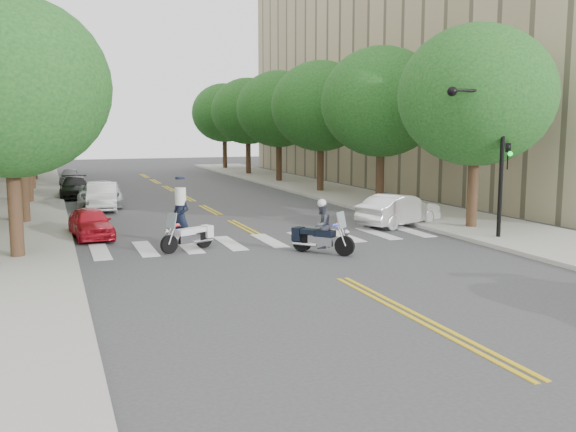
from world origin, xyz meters
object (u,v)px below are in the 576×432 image
motorcycle_police (320,229)px  motorcycle_parked (191,236)px  convertible (399,210)px  officer_standing (181,217)px

motorcycle_police → motorcycle_parked: (-4.00, 2.18, -0.35)m
motorcycle_parked → convertible: 9.89m
motorcycle_police → officer_standing: bearing=-81.3°
convertible → motorcycle_parked: bearing=80.8°
motorcycle_police → convertible: size_ratio=0.46×
motorcycle_police → convertible: motorcycle_police is taller
motorcycle_police → officer_standing: (-4.08, 3.62, 0.16)m
motorcycle_police → motorcycle_parked: size_ratio=0.95×
motorcycle_police → convertible: 7.16m
motorcycle_police → officer_standing: size_ratio=0.97×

